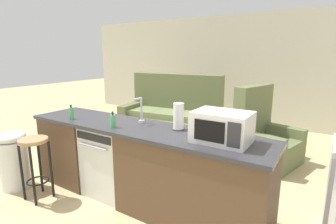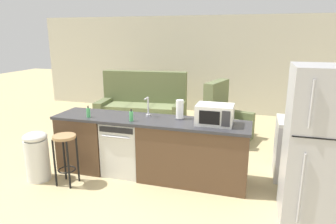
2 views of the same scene
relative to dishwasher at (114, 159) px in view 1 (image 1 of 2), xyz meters
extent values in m
plane|color=tan|center=(0.25, 0.00, -0.42)|extent=(24.00, 24.00, 0.00)
cube|color=beige|center=(0.55, 4.20, 0.88)|extent=(10.00, 0.06, 2.60)
cube|color=brown|center=(-0.68, 0.00, 0.01)|extent=(0.75, 0.62, 0.86)
cube|color=brown|center=(1.08, 0.00, 0.01)|extent=(1.55, 0.62, 0.86)
cube|color=#333338|center=(0.40, 0.00, 0.46)|extent=(2.94, 0.66, 0.04)
cube|color=black|center=(0.40, 0.00, -0.38)|extent=(2.86, 0.56, 0.08)
cube|color=silver|center=(0.00, 0.00, 0.00)|extent=(0.58, 0.58, 0.84)
cube|color=black|center=(0.00, -0.30, 0.36)|extent=(0.52, 0.01, 0.08)
cylinder|color=#B2B2B7|center=(0.00, -0.31, 0.26)|extent=(0.44, 0.02, 0.02)
cube|color=white|center=(1.36, 0.00, 0.62)|extent=(0.50, 0.36, 0.28)
cube|color=black|center=(1.32, -0.18, 0.62)|extent=(0.27, 0.01, 0.18)
cube|color=#2D2D33|center=(1.53, -0.18, 0.62)|extent=(0.11, 0.01, 0.21)
cylinder|color=silver|center=(0.34, 0.14, 0.49)|extent=(0.07, 0.07, 0.03)
cylinder|color=silver|center=(0.34, 0.14, 0.64)|extent=(0.02, 0.02, 0.26)
cylinder|color=silver|center=(0.34, 0.07, 0.77)|extent=(0.02, 0.14, 0.02)
cylinder|color=#4C4C51|center=(0.83, 0.14, 0.49)|extent=(0.14, 0.14, 0.01)
cylinder|color=white|center=(0.83, 0.14, 0.63)|extent=(0.11, 0.11, 0.27)
cylinder|color=#4CB266|center=(0.20, -0.18, 0.55)|extent=(0.06, 0.06, 0.14)
cylinder|color=black|center=(0.20, -0.18, 0.64)|extent=(0.02, 0.02, 0.04)
cylinder|color=#4CB266|center=(-0.50, -0.17, 0.55)|extent=(0.06, 0.06, 0.14)
cylinder|color=black|center=(-0.50, -0.17, 0.64)|extent=(0.02, 0.02, 0.04)
cylinder|color=tan|center=(-0.64, -0.60, 0.30)|extent=(0.32, 0.32, 0.04)
cylinder|color=black|center=(-0.76, -0.72, -0.07)|extent=(0.03, 0.03, 0.70)
cylinder|color=black|center=(-0.53, -0.72, -0.07)|extent=(0.03, 0.03, 0.70)
cylinder|color=black|center=(-0.76, -0.49, -0.07)|extent=(0.03, 0.03, 0.70)
cylinder|color=black|center=(-0.53, -0.49, -0.07)|extent=(0.03, 0.03, 0.70)
torus|color=black|center=(-0.64, -0.60, -0.20)|extent=(0.25, 0.25, 0.02)
cylinder|color=white|center=(-1.14, -0.61, -0.11)|extent=(0.34, 0.34, 0.62)
ellipsoid|color=white|center=(-1.14, -0.61, 0.25)|extent=(0.35, 0.35, 0.14)
cube|color=#667047|center=(-0.63, 2.29, -0.21)|extent=(2.08, 1.09, 0.42)
cube|color=#667047|center=(-0.66, 2.62, 0.21)|extent=(2.01, 0.43, 1.27)
cube|color=#667047|center=(-1.53, 2.20, -0.11)|extent=(0.29, 0.91, 0.62)
cube|color=#667047|center=(0.26, 2.37, -0.11)|extent=(0.29, 0.91, 0.62)
cube|color=#7D8959|center=(-1.18, 2.19, 0.06)|extent=(0.62, 0.68, 0.12)
cube|color=#7D8959|center=(-0.63, 2.24, 0.06)|extent=(0.62, 0.68, 0.12)
cube|color=#7D8959|center=(-0.08, 2.29, 0.06)|extent=(0.62, 0.68, 0.12)
cube|color=#667047|center=(1.41, 1.92, -0.22)|extent=(0.99, 1.03, 0.40)
cube|color=#667047|center=(1.12, 2.00, 0.18)|extent=(0.41, 0.87, 1.20)
cube|color=#667047|center=(1.32, 1.59, -0.15)|extent=(0.81, 0.36, 0.55)
cube|color=#667047|center=(1.50, 2.26, -0.15)|extent=(0.81, 0.36, 0.55)
camera|label=1|loc=(2.17, -2.16, 1.26)|focal=28.00mm
camera|label=2|loc=(1.88, -3.98, 1.68)|focal=32.00mm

